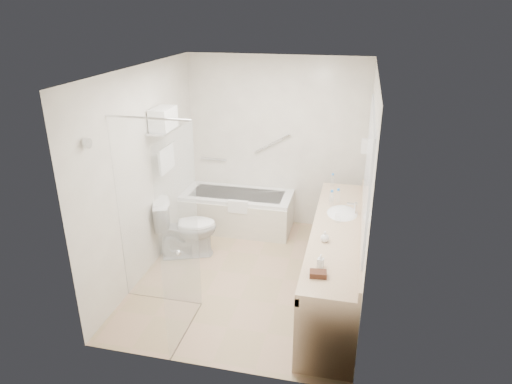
% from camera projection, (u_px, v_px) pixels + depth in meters
% --- Properties ---
extents(floor, '(3.20, 3.20, 0.00)m').
position_uv_depth(floor, '(251.00, 275.00, 5.68)').
color(floor, tan).
rests_on(floor, ground).
extents(ceiling, '(2.60, 3.20, 0.10)m').
position_uv_depth(ceiling, '(250.00, 69.00, 4.73)').
color(ceiling, silver).
rests_on(ceiling, wall_back).
extents(wall_back, '(2.60, 0.10, 2.50)m').
position_uv_depth(wall_back, '(276.00, 143.00, 6.65)').
color(wall_back, silver).
rests_on(wall_back, ground).
extents(wall_front, '(2.60, 0.10, 2.50)m').
position_uv_depth(wall_front, '(204.00, 249.00, 3.76)').
color(wall_front, silver).
rests_on(wall_front, ground).
extents(wall_left, '(0.10, 3.20, 2.50)m').
position_uv_depth(wall_left, '(145.00, 173.00, 5.47)').
color(wall_left, silver).
rests_on(wall_left, ground).
extents(wall_right, '(0.10, 3.20, 2.50)m').
position_uv_depth(wall_right, '(367.00, 191.00, 4.94)').
color(wall_right, silver).
rests_on(wall_right, ground).
extents(bathtub, '(1.60, 0.73, 0.59)m').
position_uv_depth(bathtub, '(238.00, 211.00, 6.80)').
color(bathtub, silver).
rests_on(bathtub, floor).
extents(grab_bar_short, '(0.40, 0.03, 0.03)m').
position_uv_depth(grab_bar_short, '(214.00, 159.00, 6.92)').
color(grab_bar_short, silver).
rests_on(grab_bar_short, wall_back).
extents(grab_bar_long, '(0.53, 0.03, 0.33)m').
position_uv_depth(grab_bar_long, '(272.00, 144.00, 6.62)').
color(grab_bar_long, silver).
rests_on(grab_bar_long, wall_back).
extents(shower_enclosure, '(0.96, 0.91, 2.11)m').
position_uv_depth(shower_enclosure, '(167.00, 226.00, 4.57)').
color(shower_enclosure, silver).
rests_on(shower_enclosure, floor).
extents(towel_shelf, '(0.24, 0.55, 0.81)m').
position_uv_depth(towel_shelf, '(164.00, 125.00, 5.57)').
color(towel_shelf, silver).
rests_on(towel_shelf, wall_left).
extents(vanity_counter, '(0.55, 2.70, 0.95)m').
position_uv_depth(vanity_counter, '(336.00, 244.00, 5.09)').
color(vanity_counter, tan).
rests_on(vanity_counter, floor).
extents(sink, '(0.40, 0.52, 0.14)m').
position_uv_depth(sink, '(342.00, 215.00, 5.38)').
color(sink, silver).
rests_on(sink, vanity_counter).
extents(faucet, '(0.03, 0.03, 0.14)m').
position_uv_depth(faucet, '(355.00, 208.00, 5.30)').
color(faucet, silver).
rests_on(faucet, vanity_counter).
extents(mirror, '(0.02, 2.00, 1.20)m').
position_uv_depth(mirror, '(368.00, 170.00, 4.69)').
color(mirror, '#B8BEC5').
rests_on(mirror, wall_right).
extents(hairdryer_unit, '(0.08, 0.10, 0.18)m').
position_uv_depth(hairdryer_unit, '(364.00, 146.00, 5.82)').
color(hairdryer_unit, silver).
rests_on(hairdryer_unit, wall_right).
extents(toilet, '(0.92, 0.72, 0.79)m').
position_uv_depth(toilet, '(186.00, 228.00, 6.01)').
color(toilet, silver).
rests_on(toilet, floor).
extents(amenity_basket, '(0.16, 0.12, 0.05)m').
position_uv_depth(amenity_basket, '(318.00, 274.00, 4.10)').
color(amenity_basket, '#432318').
rests_on(amenity_basket, vanity_counter).
extents(soap_bottle_a, '(0.08, 0.14, 0.06)m').
position_uv_depth(soap_bottle_a, '(320.00, 264.00, 4.25)').
color(soap_bottle_a, silver).
rests_on(soap_bottle_a, vanity_counter).
extents(soap_bottle_b, '(0.12, 0.13, 0.09)m').
position_uv_depth(soap_bottle_b, '(325.00, 238.00, 4.70)').
color(soap_bottle_b, silver).
rests_on(soap_bottle_b, vanity_counter).
extents(water_bottle_left, '(0.06, 0.06, 0.20)m').
position_uv_depth(water_bottle_left, '(332.00, 198.00, 5.54)').
color(water_bottle_left, silver).
rests_on(water_bottle_left, vanity_counter).
extents(water_bottle_mid, '(0.06, 0.06, 0.19)m').
position_uv_depth(water_bottle_mid, '(338.00, 197.00, 5.60)').
color(water_bottle_mid, silver).
rests_on(water_bottle_mid, vanity_counter).
extents(water_bottle_right, '(0.05, 0.05, 0.18)m').
position_uv_depth(water_bottle_right, '(333.00, 180.00, 6.14)').
color(water_bottle_right, silver).
rests_on(water_bottle_right, vanity_counter).
extents(drinking_glass_near, '(0.08, 0.08, 0.08)m').
position_uv_depth(drinking_glass_near, '(332.00, 198.00, 5.67)').
color(drinking_glass_near, silver).
rests_on(drinking_glass_near, vanity_counter).
extents(drinking_glass_far, '(0.09, 0.09, 0.10)m').
position_uv_depth(drinking_glass_far, '(338.00, 218.00, 5.13)').
color(drinking_glass_far, silver).
rests_on(drinking_glass_far, vanity_counter).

